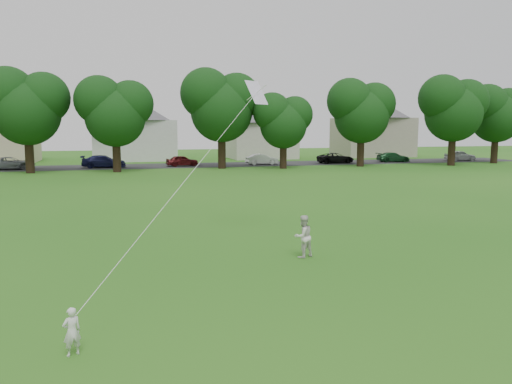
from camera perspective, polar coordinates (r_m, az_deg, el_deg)
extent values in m
plane|color=#215C15|center=(11.80, -8.06, -12.75)|extent=(160.00, 160.00, 0.00)
cube|color=#2D2D30|center=(53.18, -13.37, 2.88)|extent=(90.00, 7.00, 0.01)
imported|color=silver|center=(9.77, -20.31, -14.73)|extent=(0.38, 0.33, 0.89)
imported|color=silver|center=(15.68, 5.41, -5.07)|extent=(0.78, 0.69, 1.33)
plane|color=white|center=(18.69, 0.06, 11.30)|extent=(1.11, 1.01, 0.87)
cylinder|color=white|center=(13.70, -6.85, 2.87)|extent=(0.01, 0.01, 11.68)
cylinder|color=black|center=(48.40, -24.48, 4.10)|extent=(0.75, 0.75, 3.59)
cylinder|color=black|center=(46.88, -15.64, 4.25)|extent=(0.73, 0.73, 3.34)
cylinder|color=black|center=(49.13, -3.93, 4.89)|extent=(0.76, 0.76, 3.77)
cylinder|color=black|center=(49.02, 3.13, 4.36)|extent=(0.68, 0.68, 2.86)
cylinder|color=black|center=(52.78, 11.86, 4.78)|extent=(0.74, 0.74, 3.49)
cylinder|color=black|center=(56.76, 21.47, 4.69)|extent=(0.75, 0.75, 3.67)
cylinder|color=black|center=(62.44, 25.60, 4.56)|extent=(0.73, 0.73, 3.41)
imported|color=gray|center=(53.19, -26.22, 2.97)|extent=(4.48, 2.33, 1.20)
imported|color=#151741|center=(52.17, -17.01, 3.36)|extent=(4.35, 1.92, 1.24)
imported|color=#5C1215|center=(52.44, -8.43, 3.56)|extent=(3.46, 1.75, 1.13)
imported|color=silver|center=(54.06, 0.67, 3.76)|extent=(3.52, 1.39, 1.14)
imported|color=black|center=(56.95, 9.09, 3.86)|extent=(4.20, 2.04, 1.15)
imported|color=#184A24|center=(60.23, 15.41, 3.86)|extent=(4.00, 2.02, 1.11)
imported|color=silver|center=(65.20, 22.29, 3.88)|extent=(3.77, 1.83, 1.24)
cube|color=silver|center=(63.04, -13.67, 5.76)|extent=(9.67, 6.80, 4.85)
pyramid|color=#504D53|center=(63.12, -13.81, 10.38)|extent=(13.95, 13.95, 2.67)
cube|color=beige|center=(65.35, 0.58, 5.90)|extent=(8.11, 7.22, 4.59)
pyramid|color=#504D53|center=(65.39, 0.58, 10.12)|extent=(11.70, 11.70, 2.52)
cube|color=#ACA28E|center=(71.25, 13.16, 6.11)|extent=(9.79, 7.04, 5.28)
pyramid|color=#504D53|center=(71.35, 13.30, 10.57)|extent=(14.13, 14.13, 2.90)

